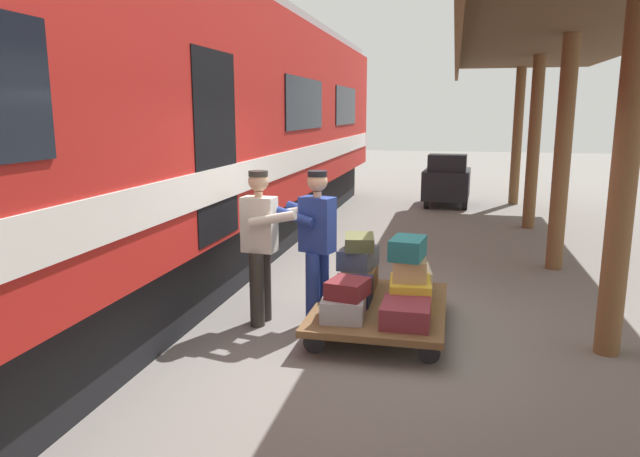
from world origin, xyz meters
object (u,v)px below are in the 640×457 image
at_px(suitcase_slate_roller, 358,258).
at_px(suitcase_maroon_trunk, 348,288).
at_px(suitcase_yellow_case, 410,293).
at_px(suitcase_burgundy_valise, 406,313).
at_px(porter_in_overalls, 316,242).
at_px(suitcase_olive_duffel, 359,242).
at_px(luggage_cart, 380,308).
at_px(suitcase_navy_fabric, 352,291).
at_px(suitcase_gray_aluminum, 343,308).
at_px(baggage_tug, 447,181).
at_px(suitcase_cream_canvas, 413,280).
at_px(suitcase_teal_softside, 408,248).
at_px(train_car, 91,135).
at_px(suitcase_brown_leather, 360,278).
at_px(suitcase_tan_vintage, 409,268).
at_px(porter_by_door, 261,242).

relative_size(suitcase_slate_roller, suitcase_maroon_trunk, 1.29).
height_order(suitcase_yellow_case, suitcase_slate_roller, suitcase_slate_roller).
distance_m(suitcase_burgundy_valise, porter_in_overalls, 1.31).
height_order(suitcase_burgundy_valise, suitcase_olive_duffel, suitcase_olive_duffel).
bearing_deg(suitcase_slate_roller, porter_in_overalls, 49.75).
bearing_deg(luggage_cart, suitcase_navy_fabric, 0.00).
bearing_deg(porter_in_overalls, suitcase_gray_aluminum, 125.49).
xyz_separation_m(suitcase_yellow_case, suitcase_maroon_trunk, (0.58, 0.49, 0.16)).
bearing_deg(baggage_tug, suitcase_gray_aluminum, 84.67).
distance_m(suitcase_cream_canvas, suitcase_teal_softside, 0.70).
relative_size(luggage_cart, suitcase_yellow_case, 3.29).
bearing_deg(luggage_cart, suitcase_burgundy_valise, 120.41).
xyz_separation_m(luggage_cart, baggage_tug, (-0.56, -8.85, 0.38)).
height_order(suitcase_cream_canvas, suitcase_teal_softside, suitcase_teal_softside).
relative_size(suitcase_burgundy_valise, suitcase_teal_softside, 1.15).
relative_size(train_car, suitcase_teal_softside, 45.76).
xyz_separation_m(suitcase_brown_leather, suitcase_cream_canvas, (-0.62, 0.00, 0.02)).
relative_size(suitcase_brown_leather, suitcase_maroon_trunk, 1.57).
xyz_separation_m(suitcase_gray_aluminum, suitcase_navy_fabric, (0.00, -0.53, 0.02)).
xyz_separation_m(train_car, suitcase_brown_leather, (-2.96, -0.66, -1.65)).
height_order(suitcase_olive_duffel, porter_in_overalls, porter_in_overalls).
xyz_separation_m(suitcase_yellow_case, suitcase_navy_fabric, (0.62, 0.00, -0.02)).
bearing_deg(suitcase_cream_canvas, porter_in_overalls, 24.14).
bearing_deg(train_car, suitcase_brown_leather, -167.51).
relative_size(train_car, suitcase_slate_roller, 42.19).
distance_m(train_car, suitcase_slate_roller, 3.32).
relative_size(train_car, suitcase_tan_vintage, 50.25).
bearing_deg(suitcase_olive_duffel, suitcase_slate_roller, -64.02).
distance_m(luggage_cart, suitcase_cream_canvas, 0.64).
distance_m(suitcase_yellow_case, suitcase_tan_vintage, 0.26).
distance_m(train_car, porter_by_door, 2.26).
height_order(suitcase_slate_roller, suitcase_teal_softside, suitcase_teal_softside).
bearing_deg(suitcase_burgundy_valise, porter_by_door, -15.54).
bearing_deg(baggage_tug, suitcase_olive_duffel, 83.98).
height_order(suitcase_burgundy_valise, suitcase_maroon_trunk, suitcase_maroon_trunk).
bearing_deg(train_car, suitcase_maroon_trunk, 173.08).
distance_m(porter_in_overalls, baggage_tug, 8.89).
height_order(suitcase_teal_softside, baggage_tug, baggage_tug).
relative_size(suitcase_brown_leather, suitcase_olive_duffel, 1.26).
bearing_deg(suitcase_burgundy_valise, luggage_cart, -59.59).
bearing_deg(train_car, suitcase_gray_aluminum, 172.30).
bearing_deg(suitcase_slate_roller, baggage_tug, -96.15).
distance_m(suitcase_brown_leather, suitcase_tan_vintage, 0.83).
height_order(train_car, suitcase_maroon_trunk, train_car).
xyz_separation_m(suitcase_cream_canvas, porter_in_overalls, (1.04, 0.47, 0.50)).
xyz_separation_m(suitcase_olive_duffel, suitcase_teal_softside, (-0.59, 0.47, 0.07)).
xyz_separation_m(suitcase_brown_leather, porter_by_door, (1.00, 0.61, 0.51)).
bearing_deg(suitcase_brown_leather, porter_in_overalls, 47.94).
relative_size(train_car, suitcase_burgundy_valise, 39.75).
relative_size(suitcase_brown_leather, suitcase_navy_fabric, 1.41).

